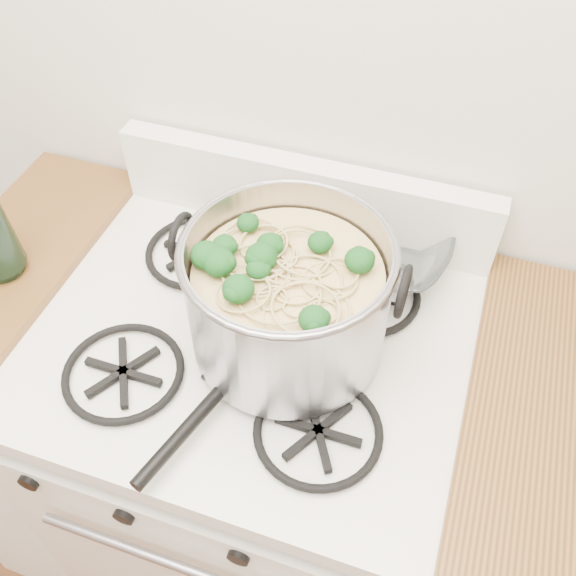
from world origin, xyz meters
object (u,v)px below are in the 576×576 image
(gas_range, at_px, (259,459))
(glass_bowl, at_px, (384,255))
(spatula, at_px, (243,365))
(stock_pot, at_px, (288,299))

(gas_range, bearing_deg, glass_bowl, 52.91)
(gas_range, relative_size, spatula, 2.98)
(spatula, relative_size, glass_bowl, 3.13)
(glass_bowl, bearing_deg, gas_range, -127.09)
(gas_range, distance_m, stock_pot, 0.60)
(gas_range, distance_m, glass_bowl, 0.58)
(gas_range, bearing_deg, stock_pot, 1.38)
(spatula, bearing_deg, stock_pot, 75.41)
(glass_bowl, bearing_deg, stock_pot, -115.01)
(spatula, distance_m, glass_bowl, 0.36)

